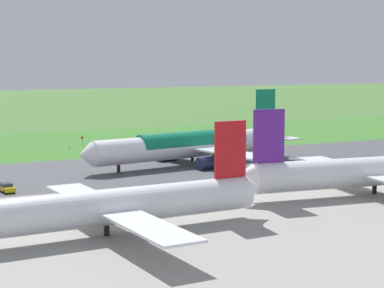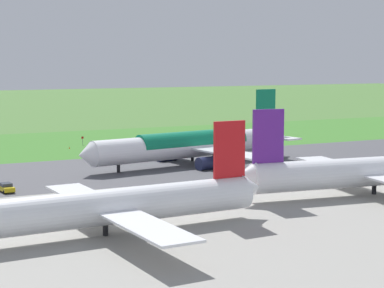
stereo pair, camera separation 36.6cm
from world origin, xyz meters
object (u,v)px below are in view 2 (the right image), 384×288
(airliner_parked_far, at_px, (107,206))
(no_stopping_sign, at_px, (83,140))
(airliner_parked_mid, at_px, (373,171))
(airliner_main, at_px, (193,145))
(service_car_followme, at_px, (6,188))
(traffic_cone_orange, at_px, (69,148))

(airliner_parked_far, relative_size, no_stopping_sign, 20.99)
(airliner_parked_mid, distance_m, no_stopping_sign, 90.63)
(airliner_parked_mid, height_order, airliner_parked_far, airliner_parked_mid)
(airliner_main, distance_m, service_car_followme, 45.31)
(airliner_parked_mid, relative_size, airliner_parked_far, 1.06)
(traffic_cone_orange, bearing_deg, airliner_main, 113.44)
(airliner_main, height_order, airliner_parked_mid, airliner_main)
(airliner_parked_mid, distance_m, service_car_followme, 62.24)
(no_stopping_sign, bearing_deg, airliner_parked_mid, 104.76)
(no_stopping_sign, bearing_deg, airliner_parked_far, 74.50)
(no_stopping_sign, bearing_deg, airliner_main, 104.16)
(service_car_followme, relative_size, traffic_cone_orange, 7.92)
(airliner_main, distance_m, no_stopping_sign, 45.51)
(airliner_parked_far, xyz_separation_m, no_stopping_sign, (-26.01, -93.76, -2.46))
(service_car_followme, bearing_deg, traffic_cone_orange, -116.76)
(airliner_parked_mid, height_order, traffic_cone_orange, airliner_parked_mid)
(airliner_parked_mid, bearing_deg, airliner_parked_far, 7.15)
(service_car_followme, bearing_deg, airliner_parked_far, 99.20)
(airliner_main, xyz_separation_m, traffic_cone_orange, (16.48, -38.01, -4.08))
(airliner_parked_mid, xyz_separation_m, no_stopping_sign, (23.08, -87.60, -2.68))
(service_car_followme, xyz_separation_m, no_stopping_sign, (-31.75, -58.33, 0.53))
(airliner_main, relative_size, service_car_followme, 12.39)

